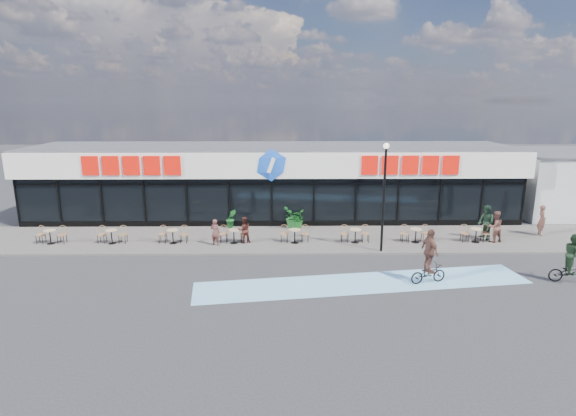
{
  "coord_description": "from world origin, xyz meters",
  "views": [
    {
      "loc": [
        0.64,
        -18.92,
        7.4
      ],
      "look_at": [
        0.92,
        3.5,
        2.03
      ],
      "focal_mm": 28.0,
      "sensor_mm": 36.0,
      "label": 1
    }
  ],
  "objects": [
    {
      "name": "patron_right",
      "position": [
        -1.38,
        3.73,
        0.81
      ],
      "size": [
        0.82,
        0.72,
        1.41
      ],
      "primitive_type": "imported",
      "rotation": [
        0.0,
        0.0,
        3.46
      ],
      "color": "#411C17",
      "rests_on": "sidewalk"
    },
    {
      "name": "pedestrian_c",
      "position": [
        11.85,
        3.7,
        0.94
      ],
      "size": [
        0.94,
        0.81,
        1.68
      ],
      "primitive_type": "imported",
      "rotation": [
        0.0,
        0.0,
        3.38
      ],
      "color": "brown",
      "rests_on": "sidewalk"
    },
    {
      "name": "sidewalk",
      "position": [
        0.0,
        4.5,
        0.05
      ],
      "size": [
        44.0,
        5.0,
        0.1
      ],
      "primitive_type": "cube",
      "color": "#605955",
      "rests_on": "ground"
    },
    {
      "name": "patron_left",
      "position": [
        -2.83,
        3.32,
        0.8
      ],
      "size": [
        0.59,
        0.48,
        1.4
      ],
      "primitive_type": "imported",
      "rotation": [
        0.0,
        0.0,
        2.82
      ],
      "color": "brown",
      "rests_on": "sidewalk"
    },
    {
      "name": "neighbour_building",
      "position": [
        20.5,
        11.0,
        2.06
      ],
      "size": [
        9.2,
        7.2,
        4.11
      ],
      "color": "silver",
      "rests_on": "ground"
    },
    {
      "name": "potted_plant_right",
      "position": [
        1.5,
        6.6,
        0.61
      ],
      "size": [
        0.84,
        0.96,
        1.02
      ],
      "primitive_type": "imported",
      "rotation": [
        0.0,
        0.0,
        1.52
      ],
      "color": "#1B5E1E",
      "rests_on": "sidewalk"
    },
    {
      "name": "lamp_post",
      "position": [
        5.55,
        2.3,
        3.27
      ],
      "size": [
        0.28,
        0.28,
        5.36
      ],
      "color": "black",
      "rests_on": "sidewalk"
    },
    {
      "name": "bistro_set_5",
      "position": [
        4.47,
        3.77,
        0.56
      ],
      "size": [
        1.54,
        0.62,
        0.9
      ],
      "color": "tan",
      "rests_on": "sidewalk"
    },
    {
      "name": "potted_plant_mid",
      "position": [
        1.23,
        6.54,
        0.73
      ],
      "size": [
        1.15,
        1.28,
        1.26
      ],
      "primitive_type": "imported",
      "rotation": [
        0.0,
        0.0,
        4.55
      ],
      "color": "#1A5B21",
      "rests_on": "sidewalk"
    },
    {
      "name": "bistro_set_1",
      "position": [
        -8.32,
        3.77,
        0.56
      ],
      "size": [
        1.54,
        0.62,
        0.9
      ],
      "color": "tan",
      "rests_on": "sidewalk"
    },
    {
      "name": "bistro_set_6",
      "position": [
        7.67,
        3.77,
        0.56
      ],
      "size": [
        1.54,
        0.62,
        0.9
      ],
      "color": "tan",
      "rests_on": "sidewalk"
    },
    {
      "name": "bistro_set_2",
      "position": [
        -5.12,
        3.77,
        0.56
      ],
      "size": [
        1.54,
        0.62,
        0.9
      ],
      "color": "tan",
      "rests_on": "sidewalk"
    },
    {
      "name": "bistro_set_7",
      "position": [
        10.87,
        3.77,
        0.56
      ],
      "size": [
        1.54,
        0.62,
        0.9
      ],
      "color": "tan",
      "rests_on": "sidewalk"
    },
    {
      "name": "bike_lane",
      "position": [
        4.0,
        -1.5,
        0.01
      ],
      "size": [
        14.17,
        4.13,
        0.01
      ],
      "primitive_type": "cube",
      "rotation": [
        0.0,
        0.0,
        0.14
      ],
      "color": "#73B0D9",
      "rests_on": "ground"
    },
    {
      "name": "cyclist_a",
      "position": [
        6.69,
        -1.5,
        0.97
      ],
      "size": [
        1.66,
        1.18,
        2.33
      ],
      "color": "black",
      "rests_on": "ground"
    },
    {
      "name": "bistro_set_3",
      "position": [
        -1.92,
        3.77,
        0.56
      ],
      "size": [
        1.54,
        0.62,
        0.9
      ],
      "color": "tan",
      "rests_on": "sidewalk"
    },
    {
      "name": "potted_plant_left",
      "position": [
        -2.4,
        6.68,
        0.66
      ],
      "size": [
        0.73,
        0.65,
        1.11
      ],
      "primitive_type": "imported",
      "rotation": [
        0.0,
        0.0,
        0.3
      ],
      "color": "#185722",
      "rests_on": "sidewalk"
    },
    {
      "name": "pedestrian_a",
      "position": [
        11.56,
        4.18,
        1.04
      ],
      "size": [
        0.86,
        1.03,
        1.88
      ],
      "primitive_type": "imported",
      "rotation": [
        0.0,
        0.0,
        -1.39
      ],
      "color": "black",
      "rests_on": "sidewalk"
    },
    {
      "name": "pedestrian_b",
      "position": [
        15.0,
        4.89,
        0.96
      ],
      "size": [
        0.51,
        0.69,
        1.72
      ],
      "primitive_type": "imported",
      "rotation": [
        0.0,
        0.0,
        1.4
      ],
      "color": "brown",
      "rests_on": "sidewalk"
    },
    {
      "name": "bistro_set_4",
      "position": [
        1.27,
        3.77,
        0.56
      ],
      "size": [
        1.54,
        0.62,
        0.9
      ],
      "color": "tan",
      "rests_on": "sidewalk"
    },
    {
      "name": "ground",
      "position": [
        0.0,
        0.0,
        0.0
      ],
      "size": [
        120.0,
        120.0,
        0.0
      ],
      "primitive_type": "plane",
      "color": "#28282B",
      "rests_on": "ground"
    },
    {
      "name": "bistro_set_0",
      "position": [
        -11.52,
        3.77,
        0.56
      ],
      "size": [
        1.54,
        0.62,
        0.9
      ],
      "color": "tan",
      "rests_on": "sidewalk"
    },
    {
      "name": "cyclist_b",
      "position": [
        12.62,
        -1.53,
        0.85
      ],
      "size": [
        1.75,
        0.91,
        2.1
      ],
      "color": "black",
      "rests_on": "ground"
    },
    {
      "name": "building",
      "position": [
        -0.0,
        9.93,
        2.34
      ],
      "size": [
        30.6,
        6.57,
        4.75
      ],
      "color": "black",
      "rests_on": "ground"
    }
  ]
}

